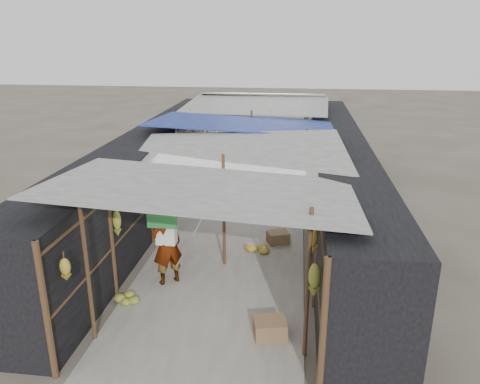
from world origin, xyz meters
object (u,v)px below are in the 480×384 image
at_px(crate_near, 270,328).
at_px(shopper_blue, 243,154).
at_px(black_basin, 289,189).
at_px(vendor_seated, 283,180).
at_px(vendor_elderly, 167,245).

distance_m(crate_near, shopper_blue, 9.61).
distance_m(crate_near, black_basin, 8.07).
xyz_separation_m(black_basin, vendor_seated, (-0.19, -0.36, 0.42)).
height_order(black_basin, vendor_elderly, vendor_elderly).
bearing_deg(vendor_seated, crate_near, -4.47).
bearing_deg(vendor_elderly, vendor_seated, -147.23).
bearing_deg(vendor_seated, shopper_blue, -143.86).
distance_m(crate_near, vendor_elderly, 2.85).
bearing_deg(vendor_elderly, shopper_blue, -132.34).
relative_size(black_basin, shopper_blue, 0.30).
distance_m(shopper_blue, vendor_seated, 2.35).
bearing_deg(shopper_blue, vendor_seated, -62.98).
bearing_deg(black_basin, vendor_elderly, -110.10).
relative_size(vendor_elderly, shopper_blue, 1.01).
bearing_deg(black_basin, crate_near, -90.85).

